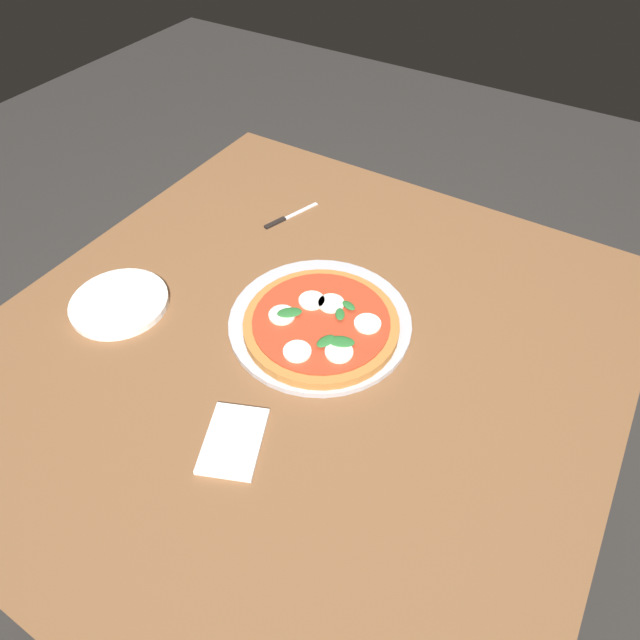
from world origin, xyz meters
TOP-DOWN VIEW (x-y plane):
  - ground_plane at (0.00, 0.00)m, footprint 6.00×6.00m
  - dining_table at (0.00, 0.00)m, footprint 1.18×1.12m
  - serving_tray at (0.06, -0.01)m, footprint 0.35×0.35m
  - pizza at (0.04, -0.02)m, footprint 0.29×0.29m
  - plate_white at (-0.11, 0.36)m, footprint 0.19×0.19m
  - napkin at (-0.24, -0.02)m, footprint 0.15×0.13m
  - knife at (0.30, 0.24)m, footprint 0.15×0.06m

SIDE VIEW (x-z plane):
  - ground_plane at x=0.00m, z-range 0.00..0.00m
  - dining_table at x=0.00m, z-range 0.28..1.03m
  - knife at x=0.30m, z-range 0.75..0.76m
  - napkin at x=-0.24m, z-range 0.75..0.76m
  - serving_tray at x=0.06m, z-range 0.75..0.77m
  - plate_white at x=-0.11m, z-range 0.75..0.77m
  - pizza at x=0.04m, z-range 0.76..0.79m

